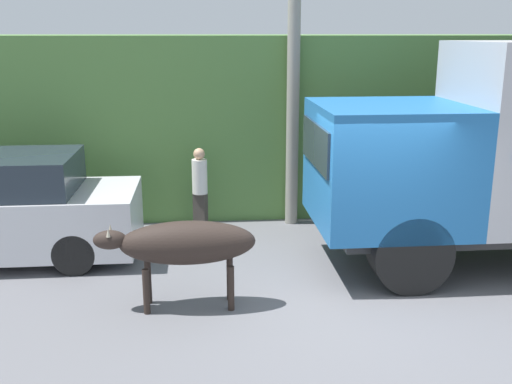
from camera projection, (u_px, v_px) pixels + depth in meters
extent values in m
plane|color=slate|center=(357.00, 301.00, 8.43)|extent=(60.00, 60.00, 0.00)
cube|color=#568442|center=(287.00, 110.00, 14.76)|extent=(32.00, 6.38, 3.60)
cube|color=#236BB2|center=(388.00, 165.00, 9.21)|extent=(2.25, 2.28, 1.85)
cube|color=#232D38|center=(315.00, 144.00, 9.02)|extent=(0.04, 1.94, 0.65)
cylinder|color=black|center=(410.00, 252.00, 8.65)|extent=(1.17, 0.50, 1.17)
ellipsoid|color=#2D231E|center=(188.00, 243.00, 8.02)|extent=(1.83, 0.59, 0.59)
ellipsoid|color=#2D231E|center=(110.00, 240.00, 7.91)|extent=(0.44, 0.26, 0.26)
cone|color=#B7AD93|center=(108.00, 233.00, 7.78)|extent=(0.06, 0.06, 0.11)
cone|color=#B7AD93|center=(110.00, 228.00, 7.97)|extent=(0.06, 0.06, 0.11)
cylinder|color=#2D231E|center=(146.00, 292.00, 7.97)|extent=(0.09, 0.09, 0.63)
cylinder|color=#2D231E|center=(148.00, 282.00, 8.28)|extent=(0.09, 0.09, 0.63)
cylinder|color=#2D231E|center=(231.00, 288.00, 8.07)|extent=(0.09, 0.09, 0.63)
cylinder|color=#2D231E|center=(230.00, 279.00, 8.38)|extent=(0.09, 0.09, 0.63)
cylinder|color=black|center=(75.00, 253.00, 9.33)|extent=(0.66, 0.30, 0.66)
cube|color=#38332D|center=(201.00, 212.00, 11.30)|extent=(0.29, 0.25, 0.74)
cylinder|color=silver|center=(200.00, 177.00, 11.12)|extent=(0.38, 0.38, 0.65)
sphere|color=tan|center=(199.00, 154.00, 11.01)|extent=(0.21, 0.21, 0.21)
cylinder|color=gray|center=(294.00, 62.00, 11.10)|extent=(0.24, 0.24, 6.24)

